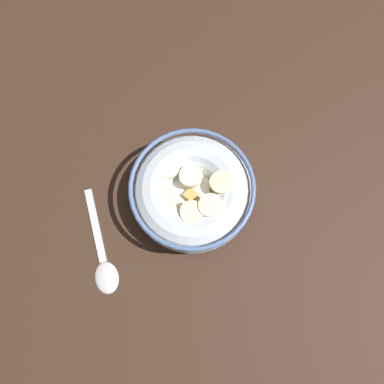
# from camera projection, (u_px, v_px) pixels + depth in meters

# --- Properties ---
(ground_plane) EXTENTS (1.39, 1.39, 0.02)m
(ground_plane) POSITION_uv_depth(u_px,v_px,m) (192.00, 200.00, 0.55)
(ground_plane) COLOR #332116
(cereal_bowl) EXTENTS (0.16, 0.16, 0.06)m
(cereal_bowl) POSITION_uv_depth(u_px,v_px,m) (192.00, 192.00, 0.51)
(cereal_bowl) COLOR #B2BCC6
(cereal_bowl) RESTS_ON ground_plane
(spoon) EXTENTS (0.14, 0.09, 0.01)m
(spoon) POSITION_uv_depth(u_px,v_px,m) (103.00, 263.00, 0.51)
(spoon) COLOR #B7B7BC
(spoon) RESTS_ON ground_plane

